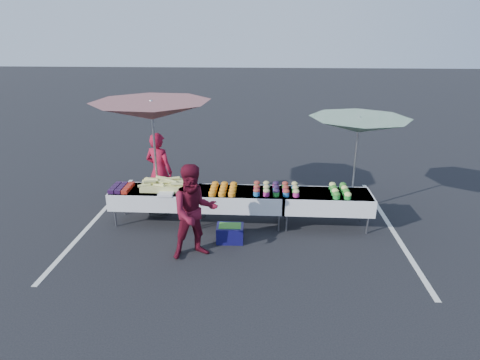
# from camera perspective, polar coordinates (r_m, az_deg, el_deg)

# --- Properties ---
(ground) EXTENTS (80.00, 80.00, 0.00)m
(ground) POSITION_cam_1_polar(r_m,az_deg,el_deg) (8.70, -0.00, -6.19)
(ground) COLOR black
(stripe_left) EXTENTS (0.10, 5.00, 0.00)m
(stripe_left) POSITION_cam_1_polar(r_m,az_deg,el_deg) (9.44, -19.87, -5.27)
(stripe_left) COLOR silver
(stripe_left) RESTS_ON ground
(stripe_right) EXTENTS (0.10, 5.00, 0.00)m
(stripe_right) POSITION_cam_1_polar(r_m,az_deg,el_deg) (9.10, 20.67, -6.34)
(stripe_right) COLOR silver
(stripe_right) RESTS_ON ground
(table_left) EXTENTS (1.86, 0.81, 0.75)m
(table_left) POSITION_cam_1_polar(r_m,az_deg,el_deg) (8.75, -11.86, -2.31)
(table_left) COLOR white
(table_left) RESTS_ON ground
(table_center) EXTENTS (1.86, 0.81, 0.75)m
(table_center) POSITION_cam_1_polar(r_m,az_deg,el_deg) (8.46, -0.00, -2.65)
(table_center) COLOR white
(table_center) RESTS_ON ground
(table_right) EXTENTS (1.86, 0.81, 0.75)m
(table_right) POSITION_cam_1_polar(r_m,az_deg,el_deg) (8.55, 12.15, -2.88)
(table_right) COLOR white
(table_right) RESTS_ON ground
(berry_punnets) EXTENTS (0.40, 0.54, 0.08)m
(berry_punnets) POSITION_cam_1_polar(r_m,az_deg,el_deg) (8.83, -16.51, -1.06)
(berry_punnets) COLOR black
(berry_punnets) RESTS_ON table_left
(corn_pile) EXTENTS (1.16, 0.57, 0.26)m
(corn_pile) POSITION_cam_1_polar(r_m,az_deg,el_deg) (8.63, -10.29, -0.66)
(corn_pile) COLOR #CACE69
(corn_pile) RESTS_ON table_left
(plastic_bags) EXTENTS (0.30, 0.25, 0.05)m
(plastic_bags) POSITION_cam_1_polar(r_m,az_deg,el_deg) (8.33, -10.49, -1.94)
(plastic_bags) COLOR white
(plastic_bags) RESTS_ON table_left
(carrot_bowls) EXTENTS (0.55, 0.69, 0.11)m
(carrot_bowls) POSITION_cam_1_polar(r_m,az_deg,el_deg) (8.39, -2.39, -1.25)
(carrot_bowls) COLOR orange
(carrot_bowls) RESTS_ON table_center
(potato_cups) EXTENTS (0.94, 0.58, 0.16)m
(potato_cups) POSITION_cam_1_polar(r_m,az_deg,el_deg) (8.35, 5.14, -1.20)
(potato_cups) COLOR #2365A5
(potato_cups) RESTS_ON table_right
(bean_baskets) EXTENTS (0.36, 0.68, 0.15)m
(bean_baskets) POSITION_cam_1_polar(r_m,az_deg,el_deg) (8.49, 14.01, -1.45)
(bean_baskets) COLOR #238E2F
(bean_baskets) RESTS_ON table_right
(vendor) EXTENTS (0.76, 0.63, 1.79)m
(vendor) POSITION_cam_1_polar(r_m,az_deg,el_deg) (9.33, -11.40, 1.24)
(vendor) COLOR maroon
(vendor) RESTS_ON ground
(customer) EXTENTS (1.05, 0.95, 1.76)m
(customer) POSITION_cam_1_polar(r_m,az_deg,el_deg) (7.19, -6.50, -4.53)
(customer) COLOR maroon
(customer) RESTS_ON ground
(umbrella_left) EXTENTS (3.16, 3.16, 2.57)m
(umbrella_left) POSITION_cam_1_polar(r_m,az_deg,el_deg) (8.64, -12.43, 9.52)
(umbrella_left) COLOR black
(umbrella_left) RESTS_ON ground
(umbrella_right) EXTENTS (2.44, 2.44, 2.20)m
(umbrella_right) POSITION_cam_1_polar(r_m,az_deg,el_deg) (9.00, 16.56, 7.40)
(umbrella_right) COLOR black
(umbrella_right) RESTS_ON ground
(storage_bin) EXTENTS (0.53, 0.39, 0.34)m
(storage_bin) POSITION_cam_1_polar(r_m,az_deg,el_deg) (7.94, -1.43, -7.54)
(storage_bin) COLOR #100E47
(storage_bin) RESTS_ON ground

